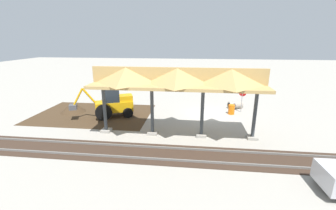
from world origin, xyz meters
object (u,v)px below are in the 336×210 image
Objects in this scene: backhoe at (112,103)px; concrete_pipe at (235,105)px; stop_sign at (242,95)px; traffic_barrel at (231,109)px.

concrete_pipe is at bearing -161.47° from backhoe.
stop_sign is at bearing 106.61° from concrete_pipe.
backhoe is (11.63, 2.60, -0.43)m from stop_sign.
traffic_barrel is at bearing 70.85° from concrete_pipe.
backhoe reaches higher than traffic_barrel.
traffic_barrel is (0.99, 0.67, -1.24)m from stop_sign.
concrete_pipe is (0.35, -1.18, -1.32)m from stop_sign.
stop_sign is 2.60× the size of traffic_barrel.
concrete_pipe is at bearing -73.39° from stop_sign.
concrete_pipe is 1.96m from traffic_barrel.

